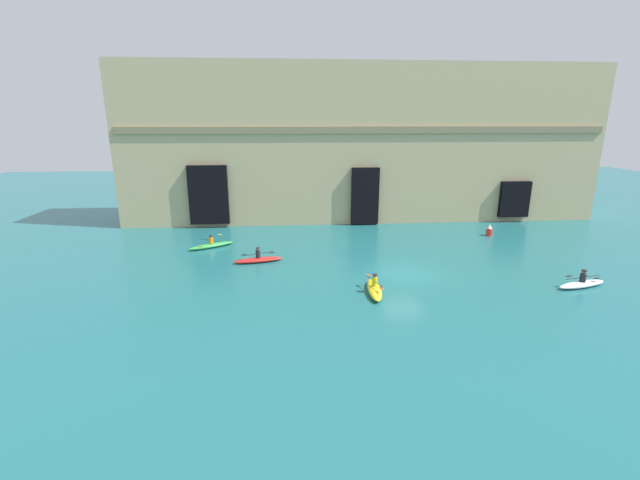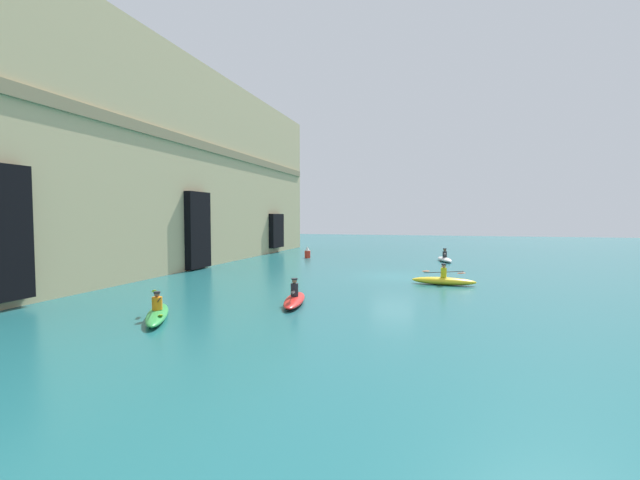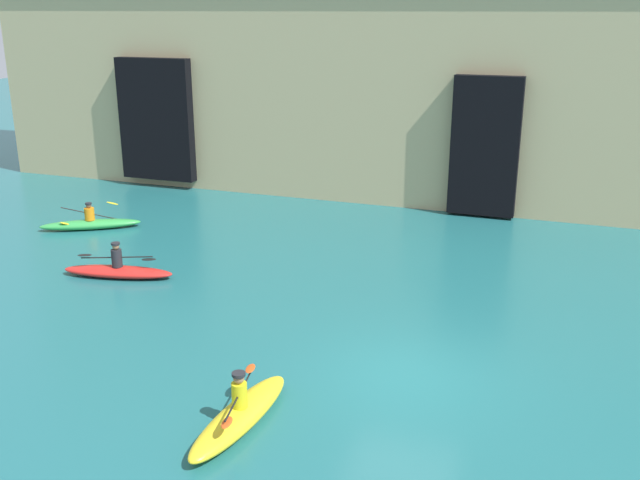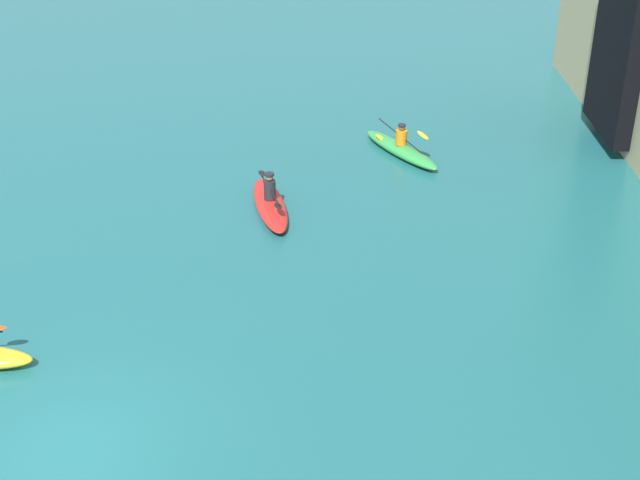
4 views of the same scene
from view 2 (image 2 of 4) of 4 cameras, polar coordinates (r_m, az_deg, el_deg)
ground_plane at (r=26.56m, az=9.73°, el=-4.80°), size 120.00×120.00×0.00m
cliff_bluff at (r=32.96m, az=-21.42°, el=9.17°), size 45.03×7.33×14.53m
kayak_yellow at (r=23.88m, az=16.15°, el=-5.19°), size 1.04×3.38×1.13m
kayak_white at (r=36.22m, az=16.29°, el=-2.42°), size 3.43×1.54×1.08m
kayak_green at (r=16.44m, az=-20.87°, el=-9.13°), size 3.40×2.43×0.99m
kayak_red at (r=18.01m, az=-3.42°, el=-7.88°), size 3.46×1.43×1.08m
marker_buoy at (r=37.79m, az=-1.68°, el=-1.70°), size 0.51×0.51×1.00m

